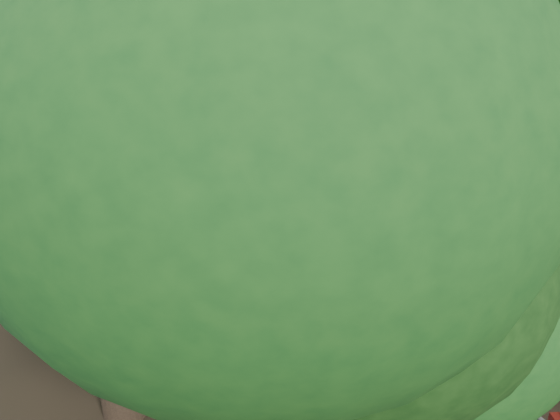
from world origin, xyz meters
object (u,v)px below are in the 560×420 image
backpack_left_c (431,409)px  lone_suitcase_on_sand (217,177)px  suitcase_on_boardwalk (406,382)px  sun_lounger (276,146)px  duffel_right_black (433,335)px  backpack_right_b (524,403)px  duffel_right_khaki (442,347)px  backpack_right_c (495,385)px  kayak (101,172)px  backpack_right_d (465,361)px

backpack_left_c → lone_suitcase_on_sand: bearing=90.3°
suitcase_on_boardwalk → sun_lounger: suitcase_on_boardwalk is taller
duffel_right_black → suitcase_on_boardwalk: (-1.27, -0.79, 0.05)m
backpack_right_b → duffel_right_khaki: (-0.03, 1.65, -0.11)m
backpack_right_c → sun_lounger: (2.97, 13.21, -0.10)m
kayak → backpack_right_d: bearing=-62.4°
lone_suitcase_on_sand → sun_lounger: lone_suitcase_on_sand is taller
backpack_right_c → kayak: 14.15m
backpack_right_c → lone_suitcase_on_sand: 10.93m
lone_suitcase_on_sand → duffel_right_khaki: bearing=-80.2°
backpack_left_c → suitcase_on_boardwalk: 0.72m
suitcase_on_boardwalk → backpack_right_b: bearing=-32.1°
backpack_right_b → suitcase_on_boardwalk: size_ratio=1.13×
backpack_right_b → duffel_right_khaki: size_ratio=1.00×
duffel_right_khaki → suitcase_on_boardwalk: size_ratio=1.13×
backpack_right_b → duffel_right_black: (0.06, 1.97, -0.09)m
backpack_right_c → sun_lounger: backpack_right_c is taller
duffel_right_khaki → sun_lounger: (2.95, 12.05, -0.02)m
backpack_right_c → sun_lounger: 13.54m
backpack_right_c → duffel_right_khaki: 1.16m
backpack_right_d → duffel_right_black: size_ratio=0.72×
backpack_right_b → kayak: 14.64m
backpack_right_c → duffel_right_black: bearing=89.8°
backpack_right_b → lone_suitcase_on_sand: 11.43m
lone_suitcase_on_sand → duffel_right_black: bearing=-79.6°
backpack_right_d → sun_lounger: (2.94, 12.56, -0.08)m
backpack_right_b → duffel_right_khaki: 1.65m
sun_lounger → duffel_right_black: bearing=-89.7°
backpack_left_c → kayak: bearing=104.1°
duffel_right_khaki → lone_suitcase_on_sand: bearing=90.2°
backpack_right_c → kayak: size_ratio=0.20×
backpack_right_c → kayak: backpack_right_c is taller
suitcase_on_boardwalk → duffel_right_black: bearing=44.2°
backpack_right_b → backpack_right_c: size_ratio=1.11×
backpack_left_c → suitcase_on_boardwalk: bearing=84.7°
backpack_left_c → duffel_right_khaki: 1.76m
backpack_right_d → duffel_right_khaki: (-0.02, 0.51, -0.06)m
sun_lounger → duffel_right_khaki: bearing=-89.8°
duffel_right_black → backpack_right_d: bearing=-101.1°
backpack_left_c → duffel_right_khaki: bearing=47.0°
backpack_right_c → duffel_right_black: 1.49m
backpack_right_c → duffel_right_black: size_ratio=0.77×
duffel_right_khaki → lone_suitcase_on_sand: (-0.32, 9.77, 0.01)m
kayak → duffel_right_khaki: bearing=-62.0°
duffel_right_khaki → suitcase_on_boardwalk: suitcase_on_boardwalk is taller
backpack_left_c → backpack_right_d: (1.33, 0.65, -0.12)m
duffel_right_khaki → suitcase_on_boardwalk: bearing=-160.2°
backpack_left_c → backpack_right_d: 1.49m
kayak → sun_lounger: (6.33, -0.54, 0.15)m
backpack_right_d → kayak: 13.53m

